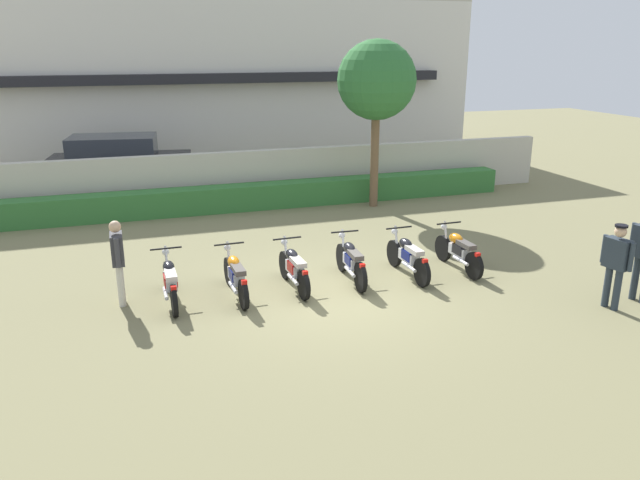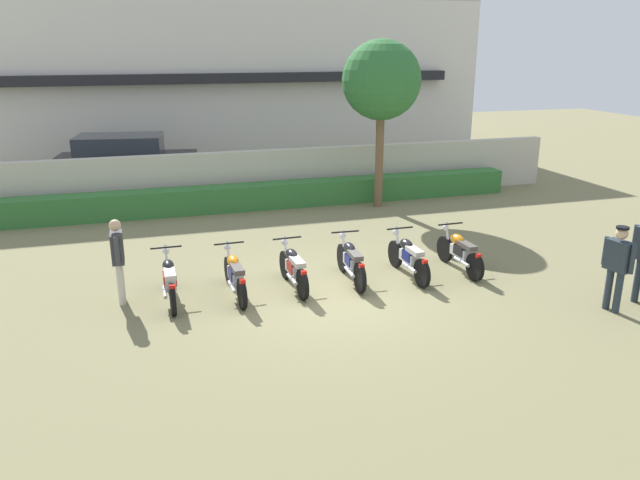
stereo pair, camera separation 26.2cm
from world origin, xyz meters
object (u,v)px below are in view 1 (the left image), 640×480
motorcycle_in_row_1 (235,275)px  motorcycle_in_row_4 (408,256)px  tree_near_inspector (377,81)px  parked_car (119,165)px  inspector_person (118,256)px  motorcycle_in_row_2 (294,268)px  officer_0 (616,260)px  motorcycle_in_row_0 (170,281)px  motorcycle_in_row_5 (459,250)px  motorcycle_in_row_3 (351,261)px

motorcycle_in_row_1 → motorcycle_in_row_4: bearing=-92.3°
tree_near_inspector → motorcycle_in_row_4: bearing=-105.9°
parked_car → inspector_person: 9.69m
motorcycle_in_row_2 → officer_0: 6.05m
motorcycle_in_row_0 → motorcycle_in_row_1: (1.24, -0.07, -0.01)m
parked_car → motorcycle_in_row_5: bearing=-47.6°
motorcycle_in_row_3 → inspector_person: bearing=89.9°
motorcycle_in_row_1 → motorcycle_in_row_2: size_ratio=1.06×
motorcycle_in_row_1 → officer_0: (6.54, -2.74, 0.51)m
parked_car → motorcycle_in_row_2: parked_car is taller
motorcycle_in_row_2 → motorcycle_in_row_3: size_ratio=0.97×
motorcycle_in_row_4 → motorcycle_in_row_0: bearing=87.7°
parked_car → motorcycle_in_row_1: (1.95, -9.98, -0.50)m
parked_car → motorcycle_in_row_3: bearing=-58.2°
motorcycle_in_row_5 → motorcycle_in_row_2: bearing=87.7°
motorcycle_in_row_1 → inspector_person: 2.21m
motorcycle_in_row_0 → motorcycle_in_row_5: size_ratio=1.03×
motorcycle_in_row_0 → officer_0: size_ratio=1.18×
motorcycle_in_row_3 → motorcycle_in_row_4: bearing=-91.2°
tree_near_inspector → motorcycle_in_row_2: 7.77m
tree_near_inspector → motorcycle_in_row_1: tree_near_inspector is taller
officer_0 → motorcycle_in_row_0: bearing=-30.3°
tree_near_inspector → officer_0: 9.00m
officer_0 → motorcycle_in_row_1: bearing=-33.2°
parked_car → motorcycle_in_row_0: parked_car is taller
motorcycle_in_row_4 → inspector_person: size_ratio=1.15×
motorcycle_in_row_0 → inspector_person: size_ratio=1.16×
motorcycle_in_row_3 → motorcycle_in_row_5: motorcycle_in_row_3 is taller
parked_car → officer_0: parked_car is taller
motorcycle_in_row_4 → inspector_person: bearing=85.7°
motorcycle_in_row_0 → motorcycle_in_row_2: bearing=-91.3°
parked_car → tree_near_inspector: 8.87m
motorcycle_in_row_1 → officer_0: size_ratio=1.17×
tree_near_inspector → motorcycle_in_row_0: tree_near_inspector is taller
motorcycle_in_row_2 → inspector_person: (-3.31, 0.27, 0.52)m
tree_near_inspector → officer_0: size_ratio=3.02×
inspector_person → officer_0: bearing=-19.3°
motorcycle_in_row_4 → motorcycle_in_row_2: bearing=87.5°
motorcycle_in_row_0 → motorcycle_in_row_1: bearing=-93.5°
motorcycle_in_row_5 → tree_near_inspector: bearing=-5.8°
tree_near_inspector → motorcycle_in_row_0: bearing=-139.2°
tree_near_inspector → inspector_person: 9.63m
motorcycle_in_row_4 → officer_0: bearing=-134.5°
motorcycle_in_row_0 → motorcycle_in_row_4: 4.91m
parked_car → motorcycle_in_row_4: (5.63, -10.01, -0.49)m
parked_car → tree_near_inspector: tree_near_inspector is taller
motorcycle_in_row_3 → tree_near_inspector: bearing=-24.2°
motorcycle_in_row_0 → inspector_person: bearing=75.7°
motorcycle_in_row_3 → inspector_person: 4.59m
parked_car → tree_near_inspector: size_ratio=0.96×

